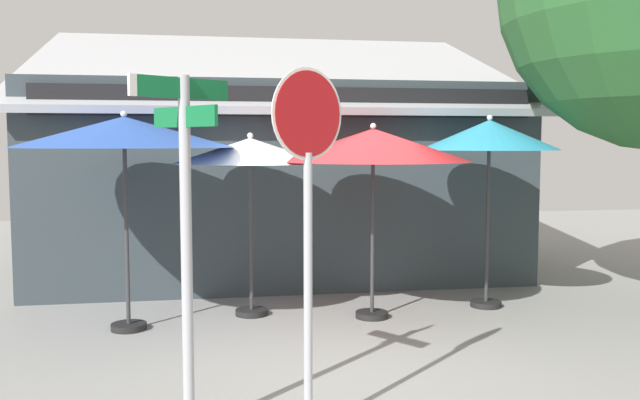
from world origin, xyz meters
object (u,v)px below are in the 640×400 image
at_px(patio_umbrella_teal_far_right, 489,137).
at_px(patio_umbrella_ivory_center, 250,153).
at_px(street_sign_post, 185,218).
at_px(patio_umbrella_crimson_right, 373,146).
at_px(patio_umbrella_royal_blue_left, 124,133).
at_px(stop_sign, 308,185).

bearing_deg(patio_umbrella_teal_far_right, patio_umbrella_ivory_center, 178.28).
bearing_deg(street_sign_post, patio_umbrella_crimson_right, 54.44).
xyz_separation_m(street_sign_post, patio_umbrella_royal_blue_left, (-0.80, 3.24, 0.70)).
distance_m(street_sign_post, patio_umbrella_teal_far_right, 5.50).
height_order(stop_sign, patio_umbrella_ivory_center, stop_sign).
bearing_deg(stop_sign, patio_umbrella_teal_far_right, 50.03).
bearing_deg(patio_umbrella_royal_blue_left, patio_umbrella_ivory_center, 16.66).
bearing_deg(patio_umbrella_ivory_center, patio_umbrella_royal_blue_left, -163.34).
distance_m(stop_sign, patio_umbrella_teal_far_right, 4.93).
distance_m(patio_umbrella_royal_blue_left, patio_umbrella_teal_far_right, 4.92).
bearing_deg(patio_umbrella_crimson_right, patio_umbrella_teal_far_right, 10.29).
height_order(stop_sign, patio_umbrella_royal_blue_left, stop_sign).
bearing_deg(patio_umbrella_royal_blue_left, patio_umbrella_crimson_right, 0.94).
bearing_deg(patio_umbrella_crimson_right, patio_umbrella_ivory_center, 165.14).
relative_size(patio_umbrella_royal_blue_left, patio_umbrella_crimson_right, 1.05).
distance_m(street_sign_post, patio_umbrella_royal_blue_left, 3.40).
height_order(patio_umbrella_ivory_center, patio_umbrella_teal_far_right, patio_umbrella_teal_far_right).
height_order(street_sign_post, stop_sign, stop_sign).
relative_size(patio_umbrella_crimson_right, patio_umbrella_teal_far_right, 0.95).
xyz_separation_m(street_sign_post, patio_umbrella_ivory_center, (0.77, 3.71, 0.45)).
xyz_separation_m(stop_sign, patio_umbrella_ivory_center, (-0.18, 3.86, 0.20)).
distance_m(patio_umbrella_ivory_center, patio_umbrella_crimson_right, 1.63).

